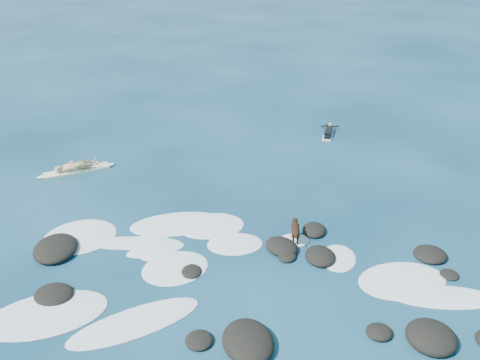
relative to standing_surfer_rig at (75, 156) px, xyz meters
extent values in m
plane|color=#0A2642|center=(6.16, -7.58, -0.78)|extent=(160.00, 160.00, 0.00)
ellipsoid|color=black|center=(13.03, -9.52, -0.74)|extent=(0.61, 0.64, 0.16)
ellipsoid|color=black|center=(12.88, -8.43, -0.68)|extent=(1.38, 1.36, 0.37)
ellipsoid|color=black|center=(4.83, -11.45, -0.71)|extent=(0.96, 0.98, 0.26)
ellipsoid|color=black|center=(8.04, -7.85, -0.72)|extent=(0.88, 0.94, 0.24)
ellipsoid|color=black|center=(0.55, -8.94, -0.69)|extent=(1.53, 1.46, 0.33)
ellipsoid|color=black|center=(0.19, -6.45, -0.65)|extent=(1.52, 1.87, 0.49)
ellipsoid|color=black|center=(11.12, -12.24, -0.64)|extent=(1.47, 1.54, 0.57)
ellipsoid|color=black|center=(7.95, -7.34, -0.67)|extent=(1.49, 1.60, 0.43)
ellipsoid|color=black|center=(9.81, -11.79, -0.70)|extent=(0.79, 0.77, 0.29)
ellipsoid|color=black|center=(9.13, -8.06, -0.67)|extent=(1.02, 1.23, 0.42)
ellipsoid|color=black|center=(9.36, -6.38, -0.69)|extent=(1.12, 1.26, 0.34)
ellipsoid|color=black|center=(4.78, -8.29, -0.72)|extent=(0.76, 0.87, 0.21)
ellipsoid|color=black|center=(6.14, -11.75, -0.63)|extent=(1.59, 1.91, 0.57)
ellipsoid|color=white|center=(3.06, -10.45, -0.77)|extent=(4.17, 2.68, 0.12)
ellipsoid|color=white|center=(-0.18, -9.74, -0.77)|extent=(2.63, 1.34, 0.12)
ellipsoid|color=white|center=(4.39, -5.17, -0.77)|extent=(3.64, 1.97, 0.12)
ellipsoid|color=white|center=(12.33, -10.52, -0.77)|extent=(3.45, 1.78, 0.12)
ellipsoid|color=white|center=(11.42, -9.58, -0.77)|extent=(3.10, 2.28, 0.12)
ellipsoid|color=white|center=(3.61, -6.80, -0.77)|extent=(2.18, 1.25, 0.12)
ellipsoid|color=white|center=(4.26, -7.97, -0.77)|extent=(2.80, 2.60, 0.12)
ellipsoid|color=white|center=(3.51, -6.61, -0.77)|extent=(1.91, 2.21, 0.12)
ellipsoid|color=white|center=(0.49, -9.76, -0.77)|extent=(3.90, 2.78, 0.12)
ellipsoid|color=white|center=(9.75, -8.11, -0.77)|extent=(1.66, 1.96, 0.12)
ellipsoid|color=white|center=(0.88, -5.59, -0.77)|extent=(3.29, 3.12, 0.12)
ellipsoid|color=white|center=(2.82, -6.28, -0.77)|extent=(3.55, 1.31, 0.12)
ellipsoid|color=white|center=(5.64, -5.47, -0.77)|extent=(2.60, 1.98, 0.12)
ellipsoid|color=white|center=(6.39, -6.81, -0.77)|extent=(2.01, 1.48, 0.12)
ellipsoid|color=white|center=(8.52, -6.84, -0.77)|extent=(1.10, 0.90, 0.12)
cube|color=#F1EEC1|center=(0.00, 0.00, -0.72)|extent=(2.92, 1.45, 0.10)
ellipsoid|color=#F1EEC1|center=(1.37, 0.44, -0.72)|extent=(0.65, 0.49, 0.10)
ellipsoid|color=#F1EEC1|center=(-1.37, -0.44, -0.72)|extent=(0.65, 0.49, 0.10)
imported|color=tan|center=(0.00, 0.00, 0.26)|extent=(0.63, 0.79, 1.87)
cube|color=white|center=(12.55, 2.92, -0.73)|extent=(1.14, 1.97, 0.07)
ellipsoid|color=white|center=(12.92, 3.83, -0.73)|extent=(0.38, 0.48, 0.07)
cube|color=black|center=(12.55, 2.92, -0.60)|extent=(0.78, 1.24, 0.20)
sphere|color=tan|center=(12.81, 3.56, -0.49)|extent=(0.27, 0.27, 0.20)
cylinder|color=black|center=(12.63, 3.78, -0.61)|extent=(0.49, 0.09, 0.22)
cylinder|color=black|center=(13.09, 3.59, -0.61)|extent=(0.40, 0.40, 0.22)
cube|color=black|center=(12.30, 2.30, -0.64)|extent=(0.46, 0.57, 0.12)
cylinder|color=black|center=(8.52, -6.94, -0.27)|extent=(0.38, 0.64, 0.29)
sphere|color=black|center=(8.56, -6.68, -0.27)|extent=(0.35, 0.35, 0.30)
sphere|color=black|center=(8.47, -7.21, -0.27)|extent=(0.32, 0.32, 0.27)
sphere|color=black|center=(8.59, -6.50, -0.17)|extent=(0.25, 0.25, 0.22)
cone|color=black|center=(8.61, -6.38, -0.18)|extent=(0.13, 0.15, 0.11)
cone|color=black|center=(8.53, -6.50, -0.08)|extent=(0.11, 0.09, 0.11)
cone|color=black|center=(8.64, -6.52, -0.08)|extent=(0.11, 0.09, 0.11)
cylinder|color=black|center=(8.47, -6.73, -0.58)|extent=(0.08, 0.08, 0.39)
cylinder|color=black|center=(8.62, -6.75, -0.58)|extent=(0.08, 0.08, 0.39)
cylinder|color=black|center=(8.41, -7.13, -0.58)|extent=(0.08, 0.08, 0.39)
cylinder|color=black|center=(8.56, -7.16, -0.58)|extent=(0.08, 0.08, 0.39)
cylinder|color=black|center=(8.45, -7.34, -0.22)|extent=(0.10, 0.29, 0.17)
camera|label=1|loc=(4.50, -22.54, 9.73)|focal=40.00mm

